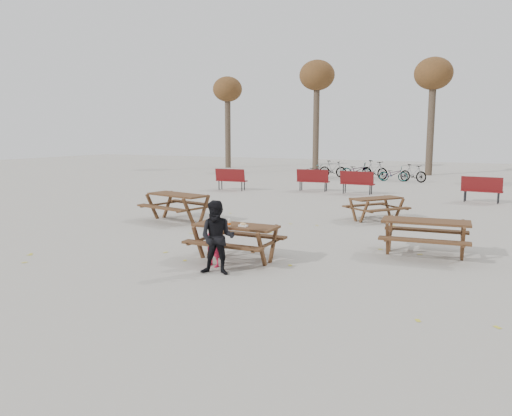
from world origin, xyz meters
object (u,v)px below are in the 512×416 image
at_px(soda_bottle, 229,223).
at_px(child, 214,240).
at_px(adult, 217,238).
at_px(picnic_table_east, 425,238).
at_px(food_tray, 243,226).
at_px(picnic_table_north, 178,207).
at_px(picnic_table_far, 376,209).
at_px(main_picnic_table, 236,233).

relative_size(soda_bottle, child, 0.16).
bearing_deg(adult, picnic_table_east, 28.86).
bearing_deg(food_tray, picnic_table_north, 138.94).
bearing_deg(child, adult, -35.92).
distance_m(adult, picnic_table_far, 7.52).
relative_size(food_tray, picnic_table_east, 0.10).
bearing_deg(picnic_table_far, picnic_table_north, 154.65).
bearing_deg(picnic_table_east, adult, -141.17).
bearing_deg(child, picnic_table_far, 92.02).
bearing_deg(picnic_table_north, picnic_table_east, 3.02).
xyz_separation_m(food_tray, picnic_table_north, (-4.12, 3.59, -0.37)).
bearing_deg(picnic_table_far, picnic_table_east, -116.66).
height_order(soda_bottle, picnic_table_east, soda_bottle).
bearing_deg(picnic_table_north, adult, -35.42).
relative_size(picnic_table_east, picnic_table_north, 0.95).
xyz_separation_m(food_tray, child, (-0.41, -0.51, -0.25)).
bearing_deg(picnic_table_east, picnic_table_far, 110.72).
relative_size(food_tray, picnic_table_north, 0.09).
height_order(child, picnic_table_north, child).
distance_m(child, picnic_table_far, 7.14).
height_order(food_tray, adult, adult).
bearing_deg(picnic_table_far, soda_bottle, -156.59).
bearing_deg(child, picnic_table_north, 148.72).
xyz_separation_m(soda_bottle, picnic_table_east, (3.63, 2.40, -0.45)).
xyz_separation_m(main_picnic_table, picnic_table_north, (-3.88, 3.48, -0.16)).
xyz_separation_m(food_tray, adult, (-0.05, -0.98, -0.07)).
relative_size(main_picnic_table, picnic_table_north, 0.92).
bearing_deg(main_picnic_table, food_tray, -25.66).
relative_size(main_picnic_table, child, 1.66).
xyz_separation_m(child, picnic_table_north, (-3.71, 4.10, -0.12)).
distance_m(child, picnic_table_east, 4.70).
relative_size(food_tray, picnic_table_far, 0.11).
xyz_separation_m(food_tray, picnic_table_far, (1.39, 6.40, -0.44)).
bearing_deg(adult, food_tray, 72.00).
distance_m(main_picnic_table, food_tray, 0.34).
bearing_deg(picnic_table_north, main_picnic_table, -28.94).
height_order(child, picnic_table_east, child).
relative_size(food_tray, child, 0.17).
distance_m(main_picnic_table, adult, 1.12).
relative_size(adult, picnic_table_east, 0.77).
xyz_separation_m(main_picnic_table, picnic_table_far, (1.63, 6.28, -0.23)).
height_order(food_tray, picnic_table_east, food_tray).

